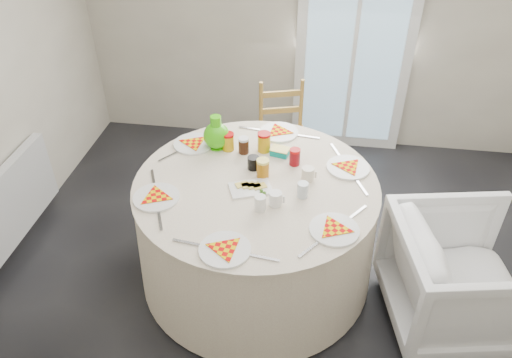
# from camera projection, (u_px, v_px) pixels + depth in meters

# --- Properties ---
(floor) EXTENTS (4.00, 4.00, 0.00)m
(floor) POSITION_uv_depth(u_px,v_px,m) (281.00, 292.00, 3.36)
(floor) COLOR black
(floor) RESTS_ON ground
(wall_back) EXTENTS (4.00, 0.02, 2.60)m
(wall_back) POSITION_uv_depth(u_px,v_px,m) (311.00, 5.00, 4.18)
(wall_back) COLOR #BCB5A3
(wall_back) RESTS_ON floor
(glass_door) EXTENTS (1.00, 0.08, 2.10)m
(glass_door) POSITION_uv_depth(u_px,v_px,m) (355.00, 38.00, 4.24)
(glass_door) COLOR silver
(glass_door) RESTS_ON floor
(radiator) EXTENTS (0.07, 1.00, 0.55)m
(radiator) POSITION_uv_depth(u_px,v_px,m) (13.00, 203.00, 3.52)
(radiator) COLOR silver
(radiator) RESTS_ON floor
(table) EXTENTS (1.56, 1.56, 0.79)m
(table) POSITION_uv_depth(u_px,v_px,m) (256.00, 230.00, 3.30)
(table) COLOR beige
(table) RESTS_ON floor
(wooden_chair) EXTENTS (0.49, 0.47, 0.88)m
(wooden_chair) POSITION_uv_depth(u_px,v_px,m) (284.00, 135.00, 4.09)
(wooden_chair) COLOR #A58137
(wooden_chair) RESTS_ON floor
(armchair) EXTENTS (0.87, 0.91, 0.80)m
(armchair) POSITION_uv_depth(u_px,v_px,m) (461.00, 274.00, 2.97)
(armchair) COLOR white
(armchair) RESTS_ON floor
(place_settings) EXTENTS (1.66, 1.66, 0.03)m
(place_settings) POSITION_uv_depth(u_px,v_px,m) (256.00, 183.00, 3.06)
(place_settings) COLOR white
(place_settings) RESTS_ON table
(jar_cluster) EXTENTS (0.58, 0.45, 0.15)m
(jar_cluster) POSITION_uv_depth(u_px,v_px,m) (259.00, 150.00, 3.27)
(jar_cluster) COLOR #903814
(jar_cluster) RESTS_ON table
(butter_tub) EXTENTS (0.14, 0.11, 0.05)m
(butter_tub) POSITION_uv_depth(u_px,v_px,m) (280.00, 153.00, 3.31)
(butter_tub) COLOR #038E89
(butter_tub) RESTS_ON table
(green_pitcher) EXTENTS (0.18, 0.18, 0.23)m
(green_pitcher) POSITION_uv_depth(u_px,v_px,m) (216.00, 134.00, 3.33)
(green_pitcher) COLOR #3BC60B
(green_pitcher) RESTS_ON table
(cheese_platter) EXTENTS (0.29, 0.24, 0.03)m
(cheese_platter) POSITION_uv_depth(u_px,v_px,m) (251.00, 189.00, 3.01)
(cheese_platter) COLOR silver
(cheese_platter) RESTS_ON table
(mugs_glasses) EXTENTS (0.72, 0.72, 0.11)m
(mugs_glasses) POSITION_uv_depth(u_px,v_px,m) (280.00, 177.00, 3.05)
(mugs_glasses) COLOR #AEA3A2
(mugs_glasses) RESTS_ON table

